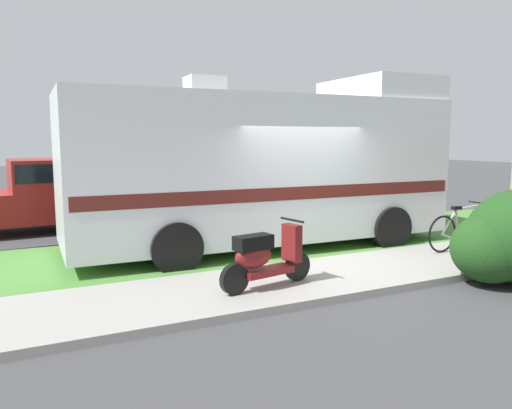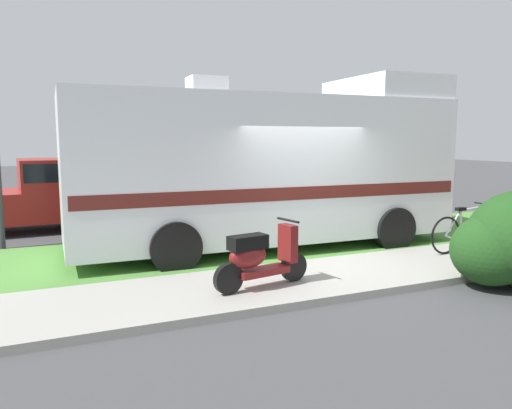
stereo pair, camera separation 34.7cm
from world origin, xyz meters
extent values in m
plane|color=#424244|center=(0.00, 0.00, 0.00)|extent=(80.00, 80.00, 0.00)
cube|color=#9E9B93|center=(0.00, -1.20, 0.06)|extent=(24.00, 2.00, 0.12)
cube|color=#4C8438|center=(0.00, 1.50, 0.04)|extent=(24.00, 3.40, 0.08)
cube|color=silver|center=(-0.26, 1.47, 1.70)|extent=(7.83, 2.79, 2.80)
cube|color=silver|center=(2.72, 1.38, 3.35)|extent=(1.87, 2.49, 0.50)
cube|color=#591E19|center=(-0.26, 1.47, 1.28)|extent=(7.68, 2.80, 0.24)
cube|color=black|center=(3.60, 1.36, 2.19)|extent=(0.14, 2.19, 0.90)
cube|color=silver|center=(-1.43, 1.50, 3.28)|extent=(0.72, 0.62, 0.36)
cylinder|color=black|center=(2.18, 2.64, 0.45)|extent=(0.91, 0.30, 0.90)
cylinder|color=black|center=(2.11, 0.16, 0.45)|extent=(0.91, 0.30, 0.90)
cylinder|color=black|center=(-2.36, 2.76, 0.45)|extent=(0.91, 0.30, 0.90)
cylinder|color=black|center=(-2.43, 0.29, 0.45)|extent=(0.91, 0.30, 0.90)
cylinder|color=black|center=(-1.01, -1.30, 0.34)|extent=(0.45, 0.18, 0.44)
cylinder|color=black|center=(-2.16, -1.51, 0.34)|extent=(0.45, 0.18, 0.44)
cube|color=maroon|center=(-1.58, -1.41, 0.36)|extent=(0.85, 0.42, 0.10)
cube|color=black|center=(-1.84, -1.45, 0.82)|extent=(0.60, 0.36, 0.20)
ellipsoid|color=maroon|center=(-1.84, -1.45, 0.62)|extent=(0.64, 0.40, 0.36)
cube|color=maroon|center=(-1.13, -1.32, 0.72)|extent=(0.20, 0.34, 0.56)
cylinder|color=black|center=(-1.13, -1.32, 1.07)|extent=(0.13, 0.50, 0.04)
sphere|color=white|center=(-1.13, -1.32, 0.90)|extent=(0.12, 0.12, 0.12)
torus|color=black|center=(3.53, -0.89, 0.48)|extent=(0.72, 0.05, 0.72)
torus|color=black|center=(2.44, -0.91, 0.48)|extent=(0.72, 0.05, 0.72)
cylinder|color=silver|center=(3.15, -0.90, 0.65)|extent=(0.61, 0.04, 0.69)
cylinder|color=silver|center=(2.82, -0.90, 0.62)|extent=(0.10, 0.04, 0.62)
cylinder|color=silver|center=(3.11, -0.90, 0.95)|extent=(0.66, 0.04, 0.09)
cylinder|color=silver|center=(2.64, -0.90, 0.40)|extent=(0.43, 0.04, 0.19)
cylinder|color=silver|center=(2.61, -0.90, 0.70)|extent=(0.38, 0.04, 0.47)
cylinder|color=silver|center=(3.48, -0.89, 0.73)|extent=(0.12, 0.04, 0.51)
cube|color=black|center=(2.79, -0.90, 0.96)|extent=(0.20, 0.10, 0.06)
cylinder|color=black|center=(3.44, -0.89, 1.02)|extent=(0.03, 0.52, 0.03)
cube|color=maroon|center=(-3.68, 5.70, 1.03)|extent=(2.55, 2.04, 1.50)
cube|color=black|center=(-3.68, 5.70, 1.48)|extent=(2.43, 2.06, 0.44)
cylinder|color=black|center=(-3.55, 6.62, 0.38)|extent=(0.77, 0.28, 0.76)
cylinder|color=black|center=(-3.44, 4.80, 0.38)|extent=(0.77, 0.28, 0.76)
cube|color=silver|center=(3.87, 9.39, 1.04)|extent=(2.42, 2.12, 1.51)
cube|color=black|center=(3.87, 9.39, 1.49)|extent=(2.30, 2.14, 0.44)
cube|color=silver|center=(6.52, 9.35, 0.67)|extent=(2.95, 2.13, 0.78)
cylinder|color=black|center=(3.66, 8.39, 0.38)|extent=(0.76, 0.25, 0.76)
cylinder|color=black|center=(3.70, 10.39, 0.38)|extent=(0.76, 0.25, 0.76)
cylinder|color=black|center=(6.85, 8.34, 0.38)|extent=(0.76, 0.25, 0.76)
cylinder|color=black|center=(6.88, 10.34, 0.38)|extent=(0.76, 0.25, 0.76)
ellipsoid|color=#1E4719|center=(1.75, -2.53, 0.60)|extent=(1.30, 1.17, 1.10)
cylinder|color=navy|center=(3.48, -1.11, 0.23)|extent=(0.06, 0.06, 0.22)
cylinder|color=navy|center=(3.48, -1.11, 0.36)|extent=(0.03, 0.03, 0.04)
cylinder|color=black|center=(3.48, -1.11, 0.39)|extent=(0.03, 0.03, 0.02)
camera|label=1|loc=(-4.85, -7.63, 2.26)|focal=34.75mm
camera|label=2|loc=(-4.54, -7.77, 2.26)|focal=34.75mm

